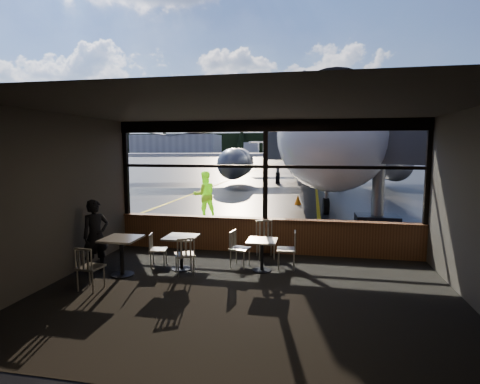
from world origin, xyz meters
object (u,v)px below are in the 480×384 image
(chair_near_e, at_px, (286,250))
(chair_near_n, at_px, (265,240))
(cafe_table_near, at_px, (262,255))
(ground_crew, at_px, (205,195))
(jet_bridge, at_px, (376,157))
(cone_nose, at_px, (298,200))
(chair_mid_w, at_px, (158,250))
(chair_near_w, at_px, (240,249))
(cafe_table_left, at_px, (122,257))
(cafe_table_mid, at_px, (181,253))
(passenger, at_px, (96,236))
(chair_left_s, at_px, (91,268))
(chair_mid_s, at_px, (185,255))
(airliner, at_px, (311,106))

(chair_near_e, bearing_deg, chair_near_n, 35.15)
(cafe_table_near, distance_m, ground_crew, 6.76)
(jet_bridge, bearing_deg, cone_nose, 132.23)
(cafe_table_near, distance_m, chair_mid_w, 2.44)
(chair_near_w, bearing_deg, chair_near_e, 105.85)
(cafe_table_left, distance_m, chair_near_w, 2.65)
(jet_bridge, xyz_separation_m, cafe_table_mid, (-5.31, -7.26, -2.06))
(chair_mid_w, relative_size, passenger, 0.48)
(jet_bridge, bearing_deg, chair_near_e, -113.51)
(jet_bridge, xyz_separation_m, passenger, (-7.15, -7.74, -1.63))
(chair_near_w, xyz_separation_m, chair_left_s, (-2.61, -1.96, 0.02))
(chair_near_w, xyz_separation_m, cone_nose, (0.94, 10.23, -0.18))
(passenger, bearing_deg, cafe_table_near, -41.58)
(chair_left_s, bearing_deg, passenger, 122.28)
(cafe_table_mid, distance_m, passenger, 1.95)
(cafe_table_mid, distance_m, chair_mid_s, 0.37)
(chair_near_n, relative_size, cone_nose, 1.96)
(cafe_table_mid, bearing_deg, jet_bridge, 53.84)
(chair_left_s, bearing_deg, airliner, 85.65)
(airliner, xyz_separation_m, chair_near_e, (-0.36, -20.70, -5.49))
(chair_near_n, xyz_separation_m, cone_nose, (0.44, 9.43, -0.24))
(cafe_table_mid, relative_size, chair_near_e, 0.87)
(airliner, relative_size, cone_nose, 78.98)
(cafe_table_left, bearing_deg, airliner, 79.98)
(jet_bridge, xyz_separation_m, chair_near_e, (-2.94, -6.77, -2.00))
(airliner, relative_size, chair_near_n, 40.39)
(airliner, bearing_deg, chair_near_e, -94.49)
(cafe_table_left, distance_m, chair_left_s, 0.90)
(cafe_table_mid, xyz_separation_m, cone_nose, (2.23, 10.65, -0.14))
(cafe_table_near, height_order, chair_near_e, chair_near_e)
(chair_left_s, relative_size, ground_crew, 0.47)
(chair_near_w, distance_m, chair_mid_w, 1.92)
(passenger, bearing_deg, cafe_table_left, -65.83)
(airliner, relative_size, chair_near_w, 45.17)
(chair_near_w, height_order, chair_mid_w, chair_near_w)
(ground_crew, bearing_deg, cafe_table_left, 59.48)
(chair_mid_s, distance_m, chair_left_s, 1.94)
(cafe_table_left, xyz_separation_m, chair_mid_w, (0.52, 0.76, -0.03))
(cafe_table_near, xyz_separation_m, chair_near_w, (-0.54, 0.19, 0.07))
(chair_near_e, bearing_deg, chair_left_s, 115.66)
(chair_left_s, relative_size, passenger, 0.55)
(chair_near_n, bearing_deg, jet_bridge, -138.05)
(cafe_table_mid, height_order, ground_crew, ground_crew)
(passenger, bearing_deg, jet_bridge, -5.31)
(airliner, bearing_deg, chair_near_n, -96.17)
(jet_bridge, bearing_deg, cafe_table_near, -116.32)
(jet_bridge, height_order, ground_crew, jet_bridge)
(cafe_table_near, xyz_separation_m, chair_near_n, (-0.04, 0.99, 0.12))
(cafe_table_near, relative_size, cafe_table_mid, 0.93)
(jet_bridge, distance_m, chair_left_s, 11.19)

